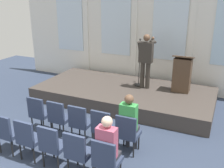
{
  "coord_description": "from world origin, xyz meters",
  "views": [
    {
      "loc": [
        2.95,
        -2.86,
        3.38
      ],
      "look_at": [
        0.18,
        3.18,
        1.03
      ],
      "focal_mm": 41.82,
      "sensor_mm": 36.0,
      "label": 1
    }
  ],
  "objects_px": {
    "chair_r0_c4": "(128,132)",
    "chair_r0_c3": "(103,126)",
    "chair_r1_c4": "(106,159)",
    "mic_stand": "(139,76)",
    "lectern": "(182,74)",
    "speaker": "(146,57)",
    "chair_r1_c3": "(78,151)",
    "chair_r1_c1": "(29,137)",
    "chair_r0_c1": "(59,116)",
    "chair_r1_c2": "(52,144)",
    "audience_r1_c4": "(108,146)",
    "chair_r1_c0": "(7,131)",
    "chair_r0_c0": "(39,112)",
    "chair_r0_c2": "(80,121)",
    "audience_r0_c4": "(129,121)"
  },
  "relations": [
    {
      "from": "lectern",
      "to": "chair_r0_c4",
      "type": "relative_size",
      "value": 1.23
    },
    {
      "from": "mic_stand",
      "to": "chair_r1_c1",
      "type": "bearing_deg",
      "value": -102.66
    },
    {
      "from": "speaker",
      "to": "lectern",
      "type": "relative_size",
      "value": 1.49
    },
    {
      "from": "chair_r0_c3",
      "to": "chair_r1_c3",
      "type": "height_order",
      "value": "same"
    },
    {
      "from": "chair_r0_c4",
      "to": "chair_r1_c4",
      "type": "bearing_deg",
      "value": -90.0
    },
    {
      "from": "chair_r0_c1",
      "to": "chair_r1_c2",
      "type": "distance_m",
      "value": 1.21
    },
    {
      "from": "chair_r0_c4",
      "to": "chair_r0_c3",
      "type": "bearing_deg",
      "value": 180.0
    },
    {
      "from": "chair_r0_c2",
      "to": "chair_r0_c4",
      "type": "bearing_deg",
      "value": 0.0
    },
    {
      "from": "chair_r1_c0",
      "to": "chair_r1_c2",
      "type": "bearing_deg",
      "value": 0.0
    },
    {
      "from": "mic_stand",
      "to": "lectern",
      "type": "distance_m",
      "value": 1.39
    },
    {
      "from": "speaker",
      "to": "audience_r1_c4",
      "type": "height_order",
      "value": "speaker"
    },
    {
      "from": "chair_r1_c0",
      "to": "audience_r0_c4",
      "type": "bearing_deg",
      "value": 25.48
    },
    {
      "from": "mic_stand",
      "to": "lectern",
      "type": "xyz_separation_m",
      "value": [
        1.37,
        0.04,
        0.22
      ]
    },
    {
      "from": "chair_r1_c4",
      "to": "audience_r1_c4",
      "type": "distance_m",
      "value": 0.23
    },
    {
      "from": "chair_r1_c0",
      "to": "chair_r0_c2",
      "type": "bearing_deg",
      "value": 41.59
    },
    {
      "from": "audience_r1_c4",
      "to": "chair_r1_c0",
      "type": "bearing_deg",
      "value": -178.1
    },
    {
      "from": "chair_r0_c3",
      "to": "chair_r1_c1",
      "type": "distance_m",
      "value": 1.59
    },
    {
      "from": "chair_r1_c4",
      "to": "speaker",
      "type": "bearing_deg",
      "value": 98.24
    },
    {
      "from": "chair_r0_c1",
      "to": "chair_r1_c3",
      "type": "xyz_separation_m",
      "value": [
        1.19,
        -1.06,
        0.0
      ]
    },
    {
      "from": "lectern",
      "to": "chair_r0_c0",
      "type": "relative_size",
      "value": 1.23
    },
    {
      "from": "speaker",
      "to": "chair_r1_c3",
      "type": "bearing_deg",
      "value": -90.06
    },
    {
      "from": "mic_stand",
      "to": "chair_r0_c4",
      "type": "height_order",
      "value": "mic_stand"
    },
    {
      "from": "chair_r0_c2",
      "to": "audience_r0_c4",
      "type": "relative_size",
      "value": 0.68
    },
    {
      "from": "mic_stand",
      "to": "chair_r0_c4",
      "type": "xyz_separation_m",
      "value": [
        0.84,
        -3.16,
        -0.25
      ]
    },
    {
      "from": "chair_r0_c0",
      "to": "chair_r0_c3",
      "type": "height_order",
      "value": "same"
    },
    {
      "from": "chair_r1_c3",
      "to": "audience_r0_c4",
      "type": "bearing_deg",
      "value": 62.32
    },
    {
      "from": "chair_r1_c4",
      "to": "chair_r1_c1",
      "type": "bearing_deg",
      "value": 180.0
    },
    {
      "from": "lectern",
      "to": "speaker",
      "type": "bearing_deg",
      "value": -171.48
    },
    {
      "from": "chair_r0_c0",
      "to": "chair_r0_c1",
      "type": "height_order",
      "value": "same"
    },
    {
      "from": "chair_r0_c4",
      "to": "chair_r1_c2",
      "type": "height_order",
      "value": "same"
    },
    {
      "from": "chair_r0_c0",
      "to": "chair_r1_c2",
      "type": "bearing_deg",
      "value": -41.59
    },
    {
      "from": "audience_r0_c4",
      "to": "chair_r1_c3",
      "type": "distance_m",
      "value": 1.3
    },
    {
      "from": "lectern",
      "to": "chair_r1_c4",
      "type": "bearing_deg",
      "value": -97.08
    },
    {
      "from": "chair_r1_c3",
      "to": "chair_r1_c2",
      "type": "bearing_deg",
      "value": 180.0
    },
    {
      "from": "chair_r1_c0",
      "to": "audience_r1_c4",
      "type": "height_order",
      "value": "audience_r1_c4"
    },
    {
      "from": "chair_r0_c0",
      "to": "chair_r0_c1",
      "type": "relative_size",
      "value": 1.0
    },
    {
      "from": "speaker",
      "to": "chair_r1_c0",
      "type": "bearing_deg",
      "value": -113.67
    },
    {
      "from": "audience_r0_c4",
      "to": "chair_r1_c4",
      "type": "relative_size",
      "value": 1.47
    },
    {
      "from": "chair_r1_c4",
      "to": "chair_r1_c3",
      "type": "bearing_deg",
      "value": 180.0
    },
    {
      "from": "mic_stand",
      "to": "audience_r1_c4",
      "type": "relative_size",
      "value": 1.14
    },
    {
      "from": "chair_r0_c4",
      "to": "audience_r1_c4",
      "type": "bearing_deg",
      "value": -90.0
    },
    {
      "from": "lectern",
      "to": "chair_r1_c0",
      "type": "height_order",
      "value": "lectern"
    },
    {
      "from": "mic_stand",
      "to": "chair_r1_c3",
      "type": "xyz_separation_m",
      "value": [
        0.25,
        -4.22,
        -0.25
      ]
    },
    {
      "from": "chair_r0_c4",
      "to": "chair_r1_c3",
      "type": "distance_m",
      "value": 1.21
    },
    {
      "from": "chair_r0_c3",
      "to": "chair_r1_c3",
      "type": "relative_size",
      "value": 1.0
    },
    {
      "from": "chair_r1_c2",
      "to": "chair_r1_c4",
      "type": "bearing_deg",
      "value": 0.0
    },
    {
      "from": "speaker",
      "to": "mic_stand",
      "type": "relative_size",
      "value": 1.11
    },
    {
      "from": "chair_r0_c0",
      "to": "audience_r0_c4",
      "type": "relative_size",
      "value": 0.68
    },
    {
      "from": "chair_r1_c0",
      "to": "chair_r1_c4",
      "type": "xyz_separation_m",
      "value": [
        2.39,
        0.0,
        0.0
      ]
    },
    {
      "from": "chair_r0_c1",
      "to": "chair_r0_c3",
      "type": "relative_size",
      "value": 1.0
    }
  ]
}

